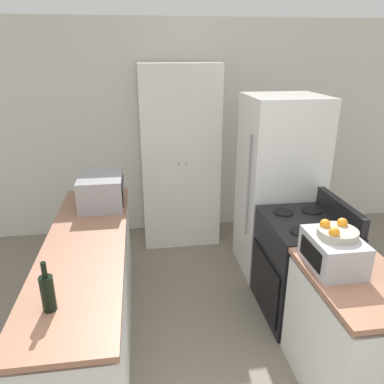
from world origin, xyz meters
name	(u,v)px	position (x,y,z in m)	size (l,w,h in m)	color
wall_back	(175,131)	(0.00, 3.32, 1.30)	(7.00, 0.06, 2.60)	silver
counter_left	(90,295)	(-0.89, 1.25, 0.43)	(0.60, 2.31, 0.90)	silver
counter_right	(350,337)	(0.89, 0.54, 0.43)	(0.60, 0.87, 0.90)	silver
pantry_cabinet	(179,156)	(0.02, 2.99, 1.06)	(0.90, 0.59, 2.12)	white
stove	(301,267)	(0.91, 1.38, 0.46)	(0.66, 0.78, 1.06)	black
refrigerator	(279,187)	(0.95, 2.16, 0.92)	(0.76, 0.70, 1.84)	white
microwave	(102,190)	(-0.81, 1.99, 1.04)	(0.39, 0.51, 0.29)	#939399
wine_bottle	(48,292)	(-0.98, 0.50, 1.01)	(0.08, 0.08, 0.30)	black
toaster_oven	(333,252)	(0.77, 0.69, 1.01)	(0.31, 0.41, 0.22)	#B2B2B7
fruit_bowl	(337,232)	(0.78, 0.70, 1.15)	(0.26, 0.26, 0.10)	#B2A893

